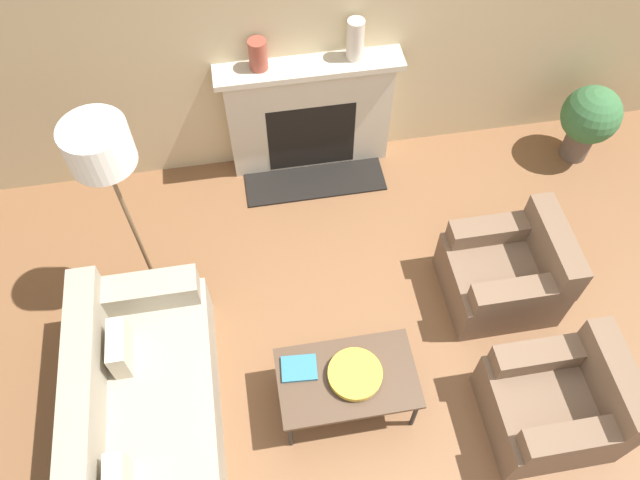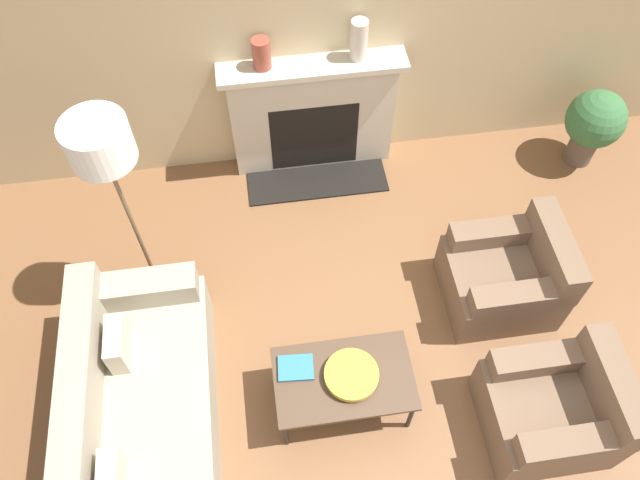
# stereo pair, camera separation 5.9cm
# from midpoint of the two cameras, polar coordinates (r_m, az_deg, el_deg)

# --- Properties ---
(ground_plane) EXTENTS (18.00, 18.00, 0.00)m
(ground_plane) POSITION_cam_midpoint_polar(r_m,az_deg,el_deg) (4.74, 6.20, -13.75)
(ground_plane) COLOR brown
(wall_back) EXTENTS (18.00, 0.06, 2.90)m
(wall_back) POSITION_cam_midpoint_polar(r_m,az_deg,el_deg) (5.04, 1.75, 19.76)
(wall_back) COLOR #C6B289
(wall_back) RESTS_ON ground_plane
(fireplace) EXTENTS (1.52, 0.59, 1.15)m
(fireplace) POSITION_cam_midpoint_polar(r_m,az_deg,el_deg) (5.49, -0.35, 11.16)
(fireplace) COLOR beige
(fireplace) RESTS_ON ground_plane
(couch) EXTENTS (0.89, 1.97, 0.81)m
(couch) POSITION_cam_midpoint_polar(r_m,az_deg,el_deg) (4.48, -15.86, -15.61)
(couch) COLOR #9E937F
(couch) RESTS_ON ground_plane
(armchair_near) EXTENTS (0.82, 0.75, 0.77)m
(armchair_near) POSITION_cam_midpoint_polar(r_m,az_deg,el_deg) (4.65, 21.07, -14.22)
(armchair_near) COLOR brown
(armchair_near) RESTS_ON ground_plane
(armchair_far) EXTENTS (0.82, 0.75, 0.77)m
(armchair_far) POSITION_cam_midpoint_polar(r_m,az_deg,el_deg) (5.02, 17.07, -3.22)
(armchair_far) COLOR brown
(armchair_far) RESTS_ON ground_plane
(coffee_table) EXTENTS (0.94, 0.57, 0.44)m
(coffee_table) POSITION_cam_midpoint_polar(r_m,az_deg,el_deg) (4.32, 2.58, -12.64)
(coffee_table) COLOR #4C3828
(coffee_table) RESTS_ON ground_plane
(bowl) EXTENTS (0.37, 0.37, 0.06)m
(bowl) POSITION_cam_midpoint_polar(r_m,az_deg,el_deg) (4.26, 3.30, -12.21)
(bowl) COLOR gold
(bowl) RESTS_ON coffee_table
(book) EXTENTS (0.25, 0.20, 0.02)m
(book) POSITION_cam_midpoint_polar(r_m,az_deg,el_deg) (4.30, -1.83, -11.60)
(book) COLOR teal
(book) RESTS_ON coffee_table
(floor_lamp) EXTENTS (0.41, 0.41, 1.82)m
(floor_lamp) POSITION_cam_midpoint_polar(r_m,az_deg,el_deg) (4.06, -18.72, 7.26)
(floor_lamp) COLOR brown
(floor_lamp) RESTS_ON ground_plane
(mantel_vase_left) EXTENTS (0.14, 0.14, 0.25)m
(mantel_vase_left) POSITION_cam_midpoint_polar(r_m,az_deg,el_deg) (5.00, -5.03, 16.60)
(mantel_vase_left) COLOR brown
(mantel_vase_left) RESTS_ON fireplace
(mantel_vase_center_left) EXTENTS (0.14, 0.14, 0.34)m
(mantel_vase_center_left) POSITION_cam_midpoint_polar(r_m,az_deg,el_deg) (5.05, 3.93, 17.78)
(mantel_vase_center_left) COLOR beige
(mantel_vase_center_left) RESTS_ON fireplace
(potted_plant) EXTENTS (0.52, 0.52, 0.77)m
(potted_plant) POSITION_cam_midpoint_polar(r_m,az_deg,el_deg) (6.08, 24.04, 9.79)
(potted_plant) COLOR brown
(potted_plant) RESTS_ON ground_plane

